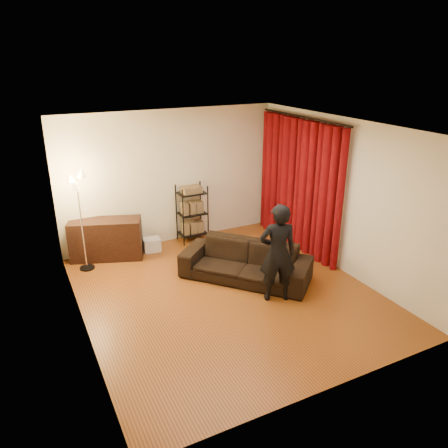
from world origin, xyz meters
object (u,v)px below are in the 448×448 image
sofa (246,262)px  wire_shelf (192,213)px  person (278,253)px  storage_boxes (152,245)px  media_cabinet (106,239)px  floor_lamp (82,223)px

sofa → wire_shelf: bearing=142.7°
person → storage_boxes: (-1.21, 2.62, -0.67)m
wire_shelf → storage_boxes: bearing=-168.3°
media_cabinet → storage_boxes: bearing=13.3°
person → media_cabinet: person is taller
wire_shelf → sofa: bearing=-82.7°
person → wire_shelf: (-0.28, 2.77, -0.20)m
storage_boxes → floor_lamp: floor_lamp is taller
person → floor_lamp: size_ratio=0.89×
sofa → person: (0.11, -0.80, 0.48)m
sofa → media_cabinet: size_ratio=1.66×
floor_lamp → wire_shelf: bearing=8.7°
sofa → storage_boxes: 2.14m
wire_shelf → floor_lamp: bearing=-168.8°
storage_boxes → wire_shelf: wire_shelf is taller
sofa → person: bearing=-34.0°
media_cabinet → storage_boxes: media_cabinet is taller
person → storage_boxes: 2.96m
floor_lamp → storage_boxes: bearing=8.3°
floor_lamp → media_cabinet: bearing=33.2°
sofa → storage_boxes: sofa is taller
floor_lamp → person: bearing=-44.0°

